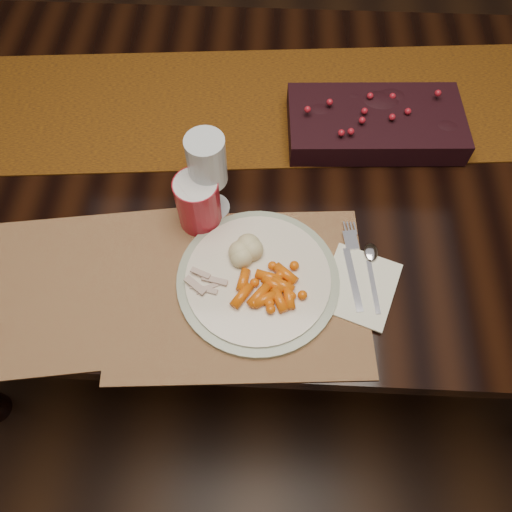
{
  "coord_description": "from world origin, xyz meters",
  "views": [
    {
      "loc": [
        -0.0,
        -0.73,
        1.58
      ],
      "look_at": [
        -0.02,
        -0.29,
        0.8
      ],
      "focal_mm": 35.0,
      "sensor_mm": 36.0,
      "label": 1
    }
  ],
  "objects_px": {
    "baby_carrots": "(265,288)",
    "mashed_potatoes": "(253,250)",
    "red_cup": "(198,202)",
    "dinner_plate": "(258,279)",
    "centerpiece": "(376,121)",
    "napkin": "(359,286)",
    "turkey_shreds": "(205,280)",
    "dining_table": "(268,242)",
    "wine_glass": "(209,177)",
    "placemat_main": "(239,291)"
  },
  "relations": [
    {
      "from": "napkin",
      "to": "wine_glass",
      "type": "distance_m",
      "value": 0.34
    },
    {
      "from": "placemat_main",
      "to": "napkin",
      "type": "bearing_deg",
      "value": 0.68
    },
    {
      "from": "mashed_potatoes",
      "to": "red_cup",
      "type": "bearing_deg",
      "value": 140.92
    },
    {
      "from": "red_cup",
      "to": "dinner_plate",
      "type": "bearing_deg",
      "value": -47.91
    },
    {
      "from": "baby_carrots",
      "to": "wine_glass",
      "type": "height_order",
      "value": "wine_glass"
    },
    {
      "from": "wine_glass",
      "to": "turkey_shreds",
      "type": "bearing_deg",
      "value": -88.81
    },
    {
      "from": "napkin",
      "to": "dining_table",
      "type": "bearing_deg",
      "value": 138.38
    },
    {
      "from": "baby_carrots",
      "to": "napkin",
      "type": "distance_m",
      "value": 0.18
    },
    {
      "from": "red_cup",
      "to": "centerpiece",
      "type": "bearing_deg",
      "value": 34.75
    },
    {
      "from": "dining_table",
      "to": "placemat_main",
      "type": "xyz_separation_m",
      "value": [
        -0.05,
        -0.33,
        0.38
      ]
    },
    {
      "from": "dining_table",
      "to": "turkey_shreds",
      "type": "relative_size",
      "value": 23.06
    },
    {
      "from": "placemat_main",
      "to": "turkey_shreds",
      "type": "height_order",
      "value": "turkey_shreds"
    },
    {
      "from": "centerpiece",
      "to": "turkey_shreds",
      "type": "relative_size",
      "value": 4.79
    },
    {
      "from": "red_cup",
      "to": "wine_glass",
      "type": "xyz_separation_m",
      "value": [
        0.02,
        0.03,
        0.04
      ]
    },
    {
      "from": "dining_table",
      "to": "mashed_potatoes",
      "type": "height_order",
      "value": "mashed_potatoes"
    },
    {
      "from": "placemat_main",
      "to": "baby_carrots",
      "type": "xyz_separation_m",
      "value": [
        0.05,
        -0.01,
        0.03
      ]
    },
    {
      "from": "baby_carrots",
      "to": "mashed_potatoes",
      "type": "distance_m",
      "value": 0.08
    },
    {
      "from": "dinner_plate",
      "to": "baby_carrots",
      "type": "distance_m",
      "value": 0.03
    },
    {
      "from": "dining_table",
      "to": "centerpiece",
      "type": "bearing_deg",
      "value": 16.5
    },
    {
      "from": "placemat_main",
      "to": "napkin",
      "type": "xyz_separation_m",
      "value": [
        0.22,
        0.02,
        0.0
      ]
    },
    {
      "from": "dinner_plate",
      "to": "mashed_potatoes",
      "type": "xyz_separation_m",
      "value": [
        -0.01,
        0.04,
        0.03
      ]
    },
    {
      "from": "dining_table",
      "to": "centerpiece",
      "type": "xyz_separation_m",
      "value": [
        0.22,
        0.07,
        0.42
      ]
    },
    {
      "from": "dining_table",
      "to": "baby_carrots",
      "type": "bearing_deg",
      "value": -90.38
    },
    {
      "from": "turkey_shreds",
      "to": "dining_table",
      "type": "bearing_deg",
      "value": 71.26
    },
    {
      "from": "napkin",
      "to": "wine_glass",
      "type": "height_order",
      "value": "wine_glass"
    },
    {
      "from": "red_cup",
      "to": "baby_carrots",
      "type": "bearing_deg",
      "value": -49.95
    },
    {
      "from": "mashed_potatoes",
      "to": "dining_table",
      "type": "bearing_deg",
      "value": 84.3
    },
    {
      "from": "napkin",
      "to": "mashed_potatoes",
      "type": "bearing_deg",
      "value": -173.37
    },
    {
      "from": "mashed_potatoes",
      "to": "wine_glass",
      "type": "relative_size",
      "value": 0.42
    },
    {
      "from": "dining_table",
      "to": "baby_carrots",
      "type": "xyz_separation_m",
      "value": [
        -0.0,
        -0.34,
        0.4
      ]
    },
    {
      "from": "baby_carrots",
      "to": "red_cup",
      "type": "xyz_separation_m",
      "value": [
        -0.13,
        0.16,
        0.03
      ]
    },
    {
      "from": "napkin",
      "to": "red_cup",
      "type": "relative_size",
      "value": 1.27
    },
    {
      "from": "turkey_shreds",
      "to": "red_cup",
      "type": "height_order",
      "value": "red_cup"
    },
    {
      "from": "mashed_potatoes",
      "to": "napkin",
      "type": "xyz_separation_m",
      "value": [
        0.2,
        -0.05,
        -0.04
      ]
    },
    {
      "from": "dining_table",
      "to": "mashed_potatoes",
      "type": "xyz_separation_m",
      "value": [
        -0.03,
        -0.27,
        0.42
      ]
    },
    {
      "from": "centerpiece",
      "to": "wine_glass",
      "type": "distance_m",
      "value": 0.4
    },
    {
      "from": "dinner_plate",
      "to": "red_cup",
      "type": "distance_m",
      "value": 0.18
    },
    {
      "from": "dining_table",
      "to": "mashed_potatoes",
      "type": "distance_m",
      "value": 0.5
    },
    {
      "from": "dinner_plate",
      "to": "turkey_shreds",
      "type": "distance_m",
      "value": 0.1
    },
    {
      "from": "turkey_shreds",
      "to": "dinner_plate",
      "type": "bearing_deg",
      "value": 8.41
    },
    {
      "from": "turkey_shreds",
      "to": "red_cup",
      "type": "distance_m",
      "value": 0.15
    },
    {
      "from": "centerpiece",
      "to": "wine_glass",
      "type": "relative_size",
      "value": 1.88
    },
    {
      "from": "napkin",
      "to": "wine_glass",
      "type": "xyz_separation_m",
      "value": [
        -0.29,
        0.17,
        0.09
      ]
    },
    {
      "from": "centerpiece",
      "to": "mashed_potatoes",
      "type": "xyz_separation_m",
      "value": [
        -0.25,
        -0.34,
        0.0
      ]
    },
    {
      "from": "placemat_main",
      "to": "mashed_potatoes",
      "type": "height_order",
      "value": "mashed_potatoes"
    },
    {
      "from": "centerpiece",
      "to": "dinner_plate",
      "type": "distance_m",
      "value": 0.45
    },
    {
      "from": "dining_table",
      "to": "centerpiece",
      "type": "height_order",
      "value": "centerpiece"
    },
    {
      "from": "turkey_shreds",
      "to": "napkin",
      "type": "distance_m",
      "value": 0.28
    },
    {
      "from": "placemat_main",
      "to": "turkey_shreds",
      "type": "xyz_separation_m",
      "value": [
        -0.06,
        0.01,
        0.03
      ]
    },
    {
      "from": "centerpiece",
      "to": "napkin",
      "type": "distance_m",
      "value": 0.39
    }
  ]
}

